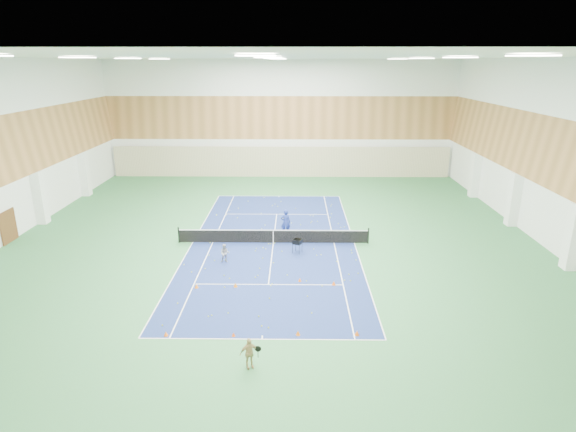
{
  "coord_description": "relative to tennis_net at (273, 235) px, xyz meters",
  "views": [
    {
      "loc": [
        1.4,
        -30.43,
        11.71
      ],
      "look_at": [
        1.0,
        -0.24,
        2.0
      ],
      "focal_mm": 30.0,
      "sensor_mm": 36.0,
      "label": 1
    }
  ],
  "objects": [
    {
      "name": "child_court",
      "position": [
        -2.81,
        -3.32,
        0.03
      ],
      "size": [
        0.58,
        0.45,
        1.17
      ],
      "primitive_type": "imported",
      "rotation": [
        0.0,
        0.0,
        0.02
      ],
      "color": "#9898A0",
      "rests_on": "ground"
    },
    {
      "name": "room_shell",
      "position": [
        0.0,
        0.0,
        5.45
      ],
      "size": [
        36.0,
        40.0,
        12.0
      ],
      "primitive_type": null,
      "color": "white",
      "rests_on": "ground"
    },
    {
      "name": "door_left_b",
      "position": [
        -17.92,
        0.0,
        0.55
      ],
      "size": [
        0.08,
        1.8,
        2.2
      ],
      "primitive_type": "cube",
      "color": "#593319",
      "rests_on": "ground"
    },
    {
      "name": "court_surface",
      "position": [
        0.0,
        0.0,
        -0.55
      ],
      "size": [
        10.97,
        23.77,
        0.01
      ],
      "primitive_type": "cube",
      "color": "navy",
      "rests_on": "ground"
    },
    {
      "name": "cone_svc_d",
      "position": [
        3.6,
        -6.4,
        -0.43
      ],
      "size": [
        0.22,
        0.22,
        0.25
      ],
      "primitive_type": "cone",
      "color": "#FF5E0D",
      "rests_on": "ground"
    },
    {
      "name": "cone_svc_c",
      "position": [
        1.73,
        -5.98,
        -0.44
      ],
      "size": [
        0.2,
        0.2,
        0.22
      ],
      "primitive_type": "cone",
      "color": "#E3590B",
      "rests_on": "ground"
    },
    {
      "name": "coach",
      "position": [
        0.81,
        1.56,
        0.4
      ],
      "size": [
        0.72,
        0.5,
        1.89
      ],
      "primitive_type": "imported",
      "rotation": [
        0.0,
        0.0,
        3.22
      ],
      "color": "navy",
      "rests_on": "ground"
    },
    {
      "name": "cone_base_c",
      "position": [
        1.6,
        -11.51,
        -0.44
      ],
      "size": [
        0.21,
        0.21,
        0.23
      ],
      "primitive_type": "cone",
      "color": "orange",
      "rests_on": "ground"
    },
    {
      "name": "wood_cladding",
      "position": [
        0.0,
        0.0,
        7.45
      ],
      "size": [
        36.0,
        40.0,
        8.0
      ],
      "primitive_type": null,
      "color": "#AA733F",
      "rests_on": "room_shell"
    },
    {
      "name": "tennis_net",
      "position": [
        0.0,
        0.0,
        0.0
      ],
      "size": [
        12.8,
        0.1,
        1.1
      ],
      "primitive_type": null,
      "color": "black",
      "rests_on": "ground"
    },
    {
      "name": "cone_svc_a",
      "position": [
        -3.89,
        -6.86,
        -0.43
      ],
      "size": [
        0.22,
        0.22,
        0.24
      ],
      "primitive_type": "cone",
      "color": "orange",
      "rests_on": "ground"
    },
    {
      "name": "cone_svc_b",
      "position": [
        -1.78,
        -6.71,
        -0.42
      ],
      "size": [
        0.23,
        0.23,
        0.25
      ],
      "primitive_type": "cone",
      "color": "orange",
      "rests_on": "ground"
    },
    {
      "name": "cone_base_b",
      "position": [
        -1.29,
        -11.64,
        -0.45
      ],
      "size": [
        0.17,
        0.17,
        0.19
      ],
      "primitive_type": "cone",
      "color": "#FF520D",
      "rests_on": "ground"
    },
    {
      "name": "back_curtain",
      "position": [
        0.0,
        19.75,
        1.05
      ],
      "size": [
        35.4,
        0.16,
        3.2
      ],
      "primitive_type": "cube",
      "color": "#C6B793",
      "rests_on": "ground"
    },
    {
      "name": "cone_base_d",
      "position": [
        4.24,
        -11.49,
        -0.43
      ],
      "size": [
        0.22,
        0.22,
        0.24
      ],
      "primitive_type": "cone",
      "color": "#DF580B",
      "rests_on": "ground"
    },
    {
      "name": "ball_cart",
      "position": [
        1.62,
        -1.73,
        -0.08
      ],
      "size": [
        0.72,
        0.72,
        0.94
      ],
      "primitive_type": null,
      "rotation": [
        0.0,
        0.0,
        -0.43
      ],
      "color": "black",
      "rests_on": "ground"
    },
    {
      "name": "child_apron",
      "position": [
        -0.37,
        -13.93,
        0.11
      ],
      "size": [
        0.84,
        0.6,
        1.33
      ],
      "primitive_type": "imported",
      "rotation": [
        0.0,
        0.0,
        0.4
      ],
      "color": "tan",
      "rests_on": "ground"
    },
    {
      "name": "ground",
      "position": [
        0.0,
        0.0,
        -0.55
      ],
      "size": [
        40.0,
        40.0,
        0.0
      ],
      "primitive_type": "plane",
      "color": "#2E6C3B",
      "rests_on": "ground"
    },
    {
      "name": "cone_base_a",
      "position": [
        -4.32,
        -11.65,
        -0.44
      ],
      "size": [
        0.2,
        0.2,
        0.22
      ],
      "primitive_type": "cone",
      "color": "#FF610D",
      "rests_on": "ground"
    },
    {
      "name": "ceiling_light_grid",
      "position": [
        0.0,
        0.0,
        11.37
      ],
      "size": [
        21.4,
        25.4,
        0.06
      ],
      "primitive_type": null,
      "color": "white",
      "rests_on": "room_shell"
    },
    {
      "name": "tennis_balls_scatter",
      "position": [
        0.0,
        0.0,
        -0.5
      ],
      "size": [
        10.57,
        22.77,
        0.07
      ],
      "primitive_type": null,
      "color": "#C4DC25",
      "rests_on": "ground"
    }
  ]
}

